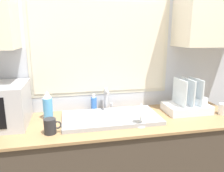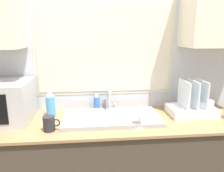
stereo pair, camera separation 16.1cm
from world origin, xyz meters
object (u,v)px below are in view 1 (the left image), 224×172
at_px(dish_rack, 188,104).
at_px(mug_near_sink, 50,126).
at_px(soap_bottle, 94,104).
at_px(wine_glass, 141,109).
at_px(faucet, 107,98).
at_px(spray_bottle, 48,105).

distance_m(dish_rack, mug_near_sink, 1.14).
xyz_separation_m(soap_bottle, wine_glass, (0.29, -0.39, 0.07)).
bearing_deg(soap_bottle, dish_rack, -12.74).
height_order(faucet, wine_glass, faucet).
distance_m(dish_rack, soap_bottle, 0.81).
xyz_separation_m(mug_near_sink, wine_glass, (0.63, -0.01, 0.08)).
relative_size(faucet, spray_bottle, 0.87).
bearing_deg(dish_rack, spray_bottle, 176.11).
bearing_deg(soap_bottle, faucet, -4.70).
xyz_separation_m(faucet, wine_glass, (0.18, -0.38, 0.02)).
distance_m(dish_rack, spray_bottle, 1.16).
xyz_separation_m(faucet, soap_bottle, (-0.11, 0.01, -0.05)).
relative_size(faucet, wine_glass, 1.12).
distance_m(soap_bottle, mug_near_sink, 0.50).
xyz_separation_m(faucet, mug_near_sink, (-0.45, -0.36, -0.06)).
bearing_deg(dish_rack, wine_glass, -157.09).
bearing_deg(soap_bottle, mug_near_sink, -132.26).
relative_size(mug_near_sink, wine_glass, 0.65).
relative_size(dish_rack, mug_near_sink, 3.17).
bearing_deg(spray_bottle, mug_near_sink, -82.93).
bearing_deg(faucet, mug_near_sink, -141.20).
bearing_deg(faucet, dish_rack, -14.06).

